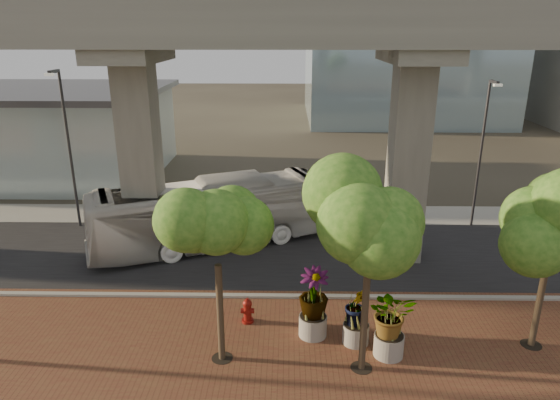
{
  "coord_description": "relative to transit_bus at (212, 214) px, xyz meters",
  "views": [
    {
      "loc": [
        0.64,
        -19.76,
        10.37
      ],
      "look_at": [
        0.3,
        0.5,
        3.35
      ],
      "focal_mm": 32.0,
      "sensor_mm": 36.0,
      "label": 1
    }
  ],
  "objects": [
    {
      "name": "ground",
      "position": [
        3.09,
        -3.18,
        -1.67
      ],
      "size": [
        160.0,
        160.0,
        0.0
      ],
      "primitive_type": "plane",
      "color": "#383128",
      "rests_on": "ground"
    },
    {
      "name": "asphalt_road",
      "position": [
        3.09,
        -1.18,
        -1.65
      ],
      "size": [
        90.0,
        8.0,
        0.04
      ],
      "primitive_type": "cube",
      "color": "black",
      "rests_on": "ground"
    },
    {
      "name": "curb_strip",
      "position": [
        3.09,
        -5.18,
        -1.59
      ],
      "size": [
        70.0,
        0.25,
        0.16
      ],
      "primitive_type": "cube",
      "color": "#A19F96",
      "rests_on": "ground"
    },
    {
      "name": "far_sidewalk",
      "position": [
        3.09,
        4.32,
        -1.64
      ],
      "size": [
        90.0,
        3.0,
        0.06
      ],
      "primitive_type": "cube",
      "color": "#A19F96",
      "rests_on": "ground"
    },
    {
      "name": "transit_viaduct",
      "position": [
        3.09,
        -1.18,
        5.62
      ],
      "size": [
        72.0,
        5.6,
        12.4
      ],
      "color": "gray",
      "rests_on": "ground"
    },
    {
      "name": "station_pavilion",
      "position": [
        -16.91,
        12.82,
        1.55
      ],
      "size": [
        23.0,
        13.0,
        6.3
      ],
      "color": "silver",
      "rests_on": "ground"
    },
    {
      "name": "transit_bus",
      "position": [
        0.0,
        0.0,
        0.0
      ],
      "size": [
        12.12,
        7.32,
        3.34
      ],
      "primitive_type": "imported",
      "rotation": [
        0.0,
        0.0,
        1.98
      ],
      "color": "silver",
      "rests_on": "ground"
    },
    {
      "name": "fire_hydrant",
      "position": [
        2.27,
        -6.98,
        -1.14
      ],
      "size": [
        0.49,
        0.44,
        0.98
      ],
      "color": "maroon",
      "rests_on": "ground"
    },
    {
      "name": "planter_front",
      "position": [
        7.09,
        -8.88,
        -0.15
      ],
      "size": [
        2.19,
        2.19,
        2.41
      ],
      "color": "#9C998D",
      "rests_on": "ground"
    },
    {
      "name": "planter_right",
      "position": [
        4.63,
        -7.79,
        -0.05
      ],
      "size": [
        2.41,
        2.41,
        2.58
      ],
      "color": "#A4A194",
      "rests_on": "ground"
    },
    {
      "name": "planter_left",
      "position": [
        6.09,
        -8.19,
        -0.27
      ],
      "size": [
        2.01,
        2.01,
        2.21
      ],
      "color": "gray",
      "rests_on": "ground"
    },
    {
      "name": "street_tree_near_west",
      "position": [
        1.59,
        -9.15,
        2.79
      ],
      "size": [
        3.46,
        3.46,
        6.0
      ],
      "color": "#4C3A2B",
      "rests_on": "ground"
    },
    {
      "name": "street_tree_near_east",
      "position": [
        6.11,
        -9.57,
        3.19
      ],
      "size": [
        3.78,
        3.78,
        6.54
      ],
      "color": "#4C3A2B",
      "rests_on": "ground"
    },
    {
      "name": "street_tree_far_east",
      "position": [
        12.12,
        -8.25,
        2.84
      ],
      "size": [
        3.51,
        3.51,
        6.07
      ],
      "color": "#4C3A2B",
      "rests_on": "ground"
    },
    {
      "name": "streetlamp_west",
      "position": [
        -7.72,
        2.27,
        3.23
      ],
      "size": [
        0.42,
        1.22,
        8.39
      ],
      "color": "#2F3034",
      "rests_on": "ground"
    },
    {
      "name": "streetlamp_east",
      "position": [
        13.88,
        2.74,
        2.92
      ],
      "size": [
        0.39,
        1.14,
        7.87
      ],
      "color": "#2C2B30",
      "rests_on": "ground"
    }
  ]
}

